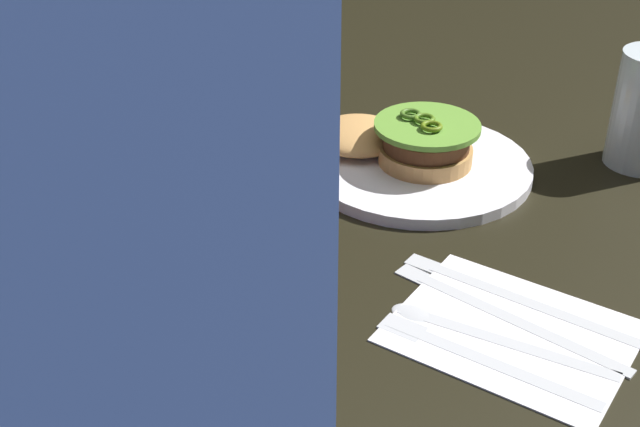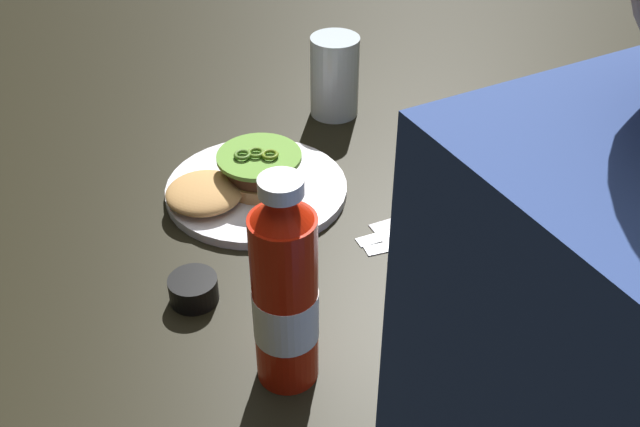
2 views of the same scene
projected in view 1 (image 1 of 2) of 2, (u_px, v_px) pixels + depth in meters
name	position (u px, v px, depth m)	size (l,w,h in m)	color
ground_plane	(496.00, 215.00, 0.84)	(3.00, 3.00, 0.00)	black
dinner_plate	(418.00, 166.00, 0.91)	(0.24, 0.24, 0.01)	white
burger_sandwich	(400.00, 140.00, 0.91)	(0.19, 0.11, 0.05)	tan
ketchup_bottle	(155.00, 177.00, 0.69)	(0.06, 0.06, 0.24)	#BC1A08
condiment_cup	(222.00, 185.00, 0.86)	(0.06, 0.06, 0.03)	black
napkin	(512.00, 332.00, 0.68)	(0.18, 0.15, 0.00)	white
butter_knife	(504.00, 290.00, 0.72)	(0.22, 0.03, 0.00)	silver
steak_knife	(491.00, 306.00, 0.71)	(0.22, 0.05, 0.00)	silver
spoon_utensil	(470.00, 327.00, 0.68)	(0.19, 0.03, 0.00)	silver
fork_utensil	(468.00, 350.00, 0.66)	(0.18, 0.03, 0.00)	silver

